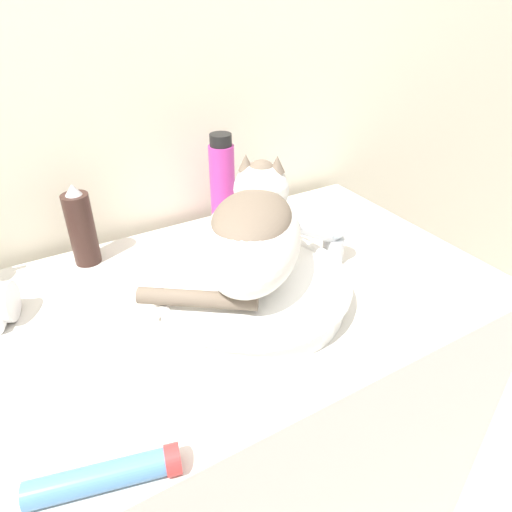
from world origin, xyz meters
name	(u,v)px	position (x,y,z in m)	size (l,w,h in m)	color
wall_back	(137,85)	(0.00, 0.67, 1.20)	(8.00, 0.05, 2.40)	beige
vanity_counter	(228,443)	(0.00, 0.31, 0.44)	(1.06, 0.62, 0.88)	beige
sink_basin	(252,288)	(0.04, 0.26, 0.91)	(0.36, 0.36, 0.06)	white
cat	(253,230)	(0.05, 0.27, 1.03)	(0.36, 0.32, 0.19)	silver
faucet	(331,236)	(0.24, 0.29, 0.95)	(0.14, 0.05, 0.13)	silver
hairspray_can_black	(81,228)	(-0.19, 0.56, 0.96)	(0.05, 0.05, 0.17)	#331E19
shampoo_bottle_tall	(222,183)	(0.13, 0.56, 0.99)	(0.06, 0.06, 0.22)	#B2338C
cream_tube	(107,476)	(-0.28, 0.04, 0.90)	(0.18, 0.08, 0.04)	#4C7FB2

